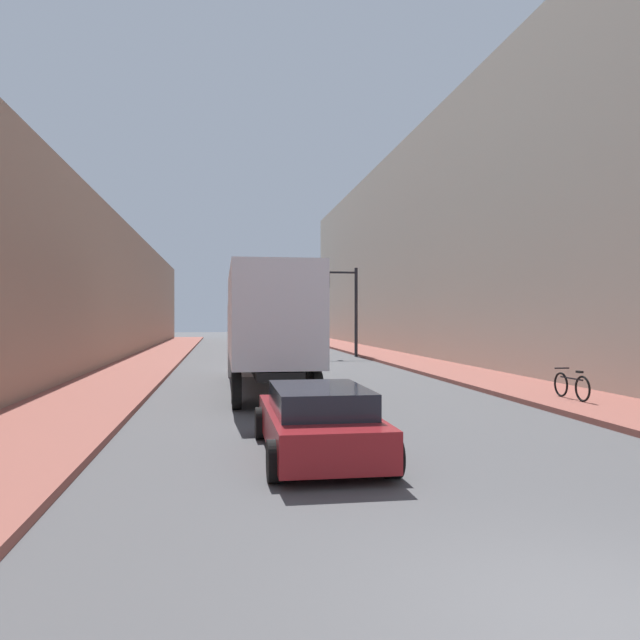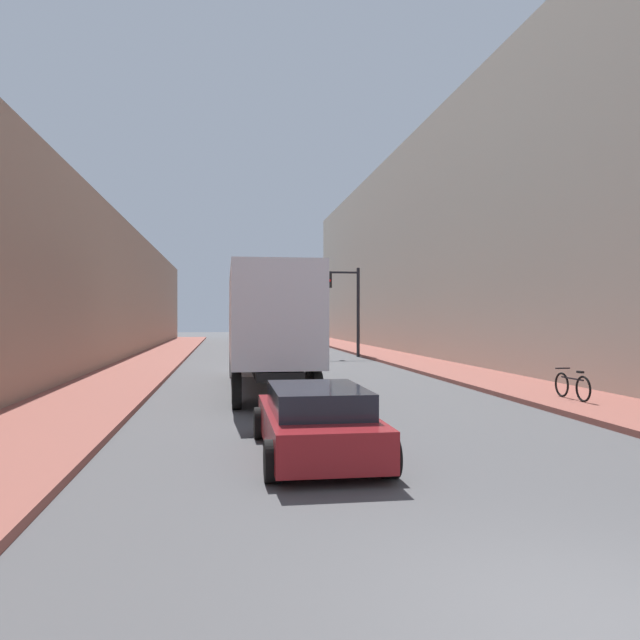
{
  "view_description": "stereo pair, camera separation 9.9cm",
  "coord_description": "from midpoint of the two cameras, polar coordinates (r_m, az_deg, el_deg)",
  "views": [
    {
      "loc": [
        -3.1,
        -4.53,
        2.47
      ],
      "look_at": [
        -0.49,
        12.09,
        2.4
      ],
      "focal_mm": 35.0,
      "sensor_mm": 36.0,
      "label": 1
    },
    {
      "loc": [
        -3.0,
        -4.55,
        2.47
      ],
      "look_at": [
        -0.49,
        12.09,
        2.4
      ],
      "focal_mm": 35.0,
      "sensor_mm": 36.0,
      "label": 2
    }
  ],
  "objects": [
    {
      "name": "traffic_signal_gantry",
      "position": [
        38.66,
        0.11,
        2.58
      ],
      "size": [
        7.45,
        0.35,
        5.56
      ],
      "color": "black",
      "rests_on": "ground"
    },
    {
      "name": "ground_plane",
      "position": [
        6.0,
        24.9,
        -24.12
      ],
      "size": [
        200.0,
        200.0,
        0.0
      ],
      "primitive_type": "plane",
      "color": "#4C4C4F"
    },
    {
      "name": "sedan_car",
      "position": [
        11.27,
        -0.45,
        -9.25
      ],
      "size": [
        2.05,
        4.69,
        1.25
      ],
      "color": "maroon",
      "rests_on": "ground"
    },
    {
      "name": "sidewalk_right",
      "position": [
        36.05,
        7.29,
        -3.56
      ],
      "size": [
        3.33,
        80.0,
        0.15
      ],
      "color": "brown",
      "rests_on": "ground"
    },
    {
      "name": "parked_bicycle",
      "position": [
        19.07,
        21.87,
        -5.61
      ],
      "size": [
        0.44,
        1.82,
        0.86
      ],
      "color": "black",
      "rests_on": "sidewalk_right"
    },
    {
      "name": "semi_truck",
      "position": [
        22.08,
        -5.24,
        -0.31
      ],
      "size": [
        2.47,
        12.83,
        3.98
      ],
      "color": "silver",
      "rests_on": "ground"
    },
    {
      "name": "building_left",
      "position": [
        35.63,
        -22.9,
        2.73
      ],
      "size": [
        6.0,
        80.0,
        8.04
      ],
      "color": "#997A66",
      "rests_on": "ground"
    },
    {
      "name": "sidewalk_left",
      "position": [
        34.85,
        -15.41,
        -3.7
      ],
      "size": [
        3.33,
        80.0,
        0.15
      ],
      "color": "brown",
      "rests_on": "ground"
    },
    {
      "name": "building_right",
      "position": [
        37.82,
        14.15,
        7.23
      ],
      "size": [
        6.0,
        80.0,
        14.14
      ],
      "color": "#BCB29E",
      "rests_on": "ground"
    }
  ]
}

